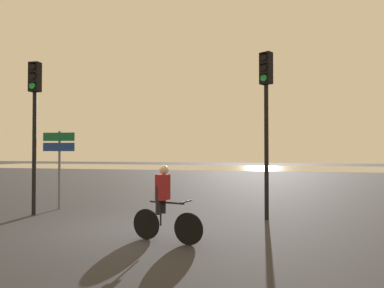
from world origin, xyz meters
name	(u,v)px	position (x,y,z in m)	size (l,w,h in m)	color
ground_plane	(120,230)	(0.00, 0.00, 0.00)	(120.00, 120.00, 0.00)	#28282D
water_strip	(256,168)	(0.00, 37.61, 0.00)	(80.00, 16.00, 0.01)	#9E937F
traffic_light_near_left	(35,109)	(-3.47, 1.30, 3.21)	(0.33, 0.35, 4.63)	black
traffic_light_near_right	(266,104)	(3.38, 2.31, 3.27)	(0.39, 0.41, 4.72)	black
direction_sign_post	(59,155)	(-3.45, 2.54, 1.79)	(1.09, 0.18, 2.60)	slate
cyclist	(164,203)	(1.44, -0.88, 0.82)	(1.67, 0.56, 1.62)	black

